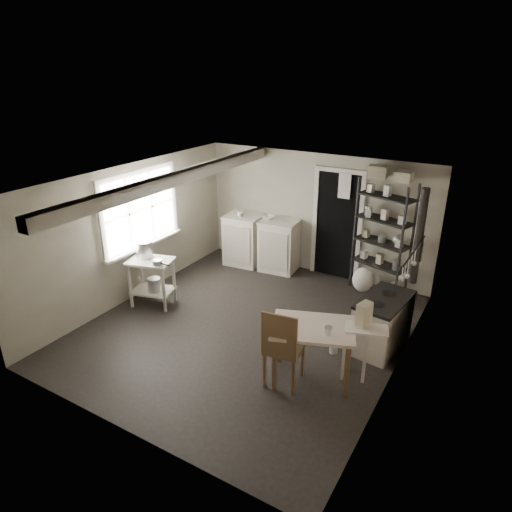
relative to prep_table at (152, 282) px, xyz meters
The scene contains 31 objects.
floor 1.81m from the prep_table, ahead, with size 5.00×5.00×0.00m, color black.
ceiling 2.59m from the prep_table, ahead, with size 5.00×5.00×0.00m, color beige.
wall_back 3.25m from the prep_table, 56.24° to the left, with size 4.50×0.02×2.30m, color #AEA894.
wall_front 3.04m from the prep_table, 53.41° to the right, with size 4.50×0.02×2.30m, color #AEA894.
wall_left 0.91m from the prep_table, 165.06° to the left, with size 0.02×5.00×2.30m, color #AEA894.
wall_right 4.08m from the prep_table, ahead, with size 0.02×5.00×2.30m, color #AEA894.
window 1.24m from the prep_table, 144.35° to the left, with size 0.12×1.76×1.28m, color silver, non-canonical shape.
doorway 3.46m from the prep_table, 49.67° to the left, with size 0.96×0.10×2.08m, color silver, non-canonical shape.
ceiling_beam 1.89m from the prep_table, 13.21° to the left, with size 0.18×5.00×0.18m, color silver, non-canonical shape.
wallpaper_panel 4.07m from the prep_table, ahead, with size 0.01×5.00×2.30m, color beige, non-canonical shape.
utensil_rail 4.18m from the prep_table, 10.49° to the left, with size 0.06×1.20×0.44m, color silver, non-canonical shape.
prep_table is the anchor object (origin of this frame).
stockpot 0.57m from the prep_table, 162.12° to the left, with size 0.27×0.27×0.30m, color silver.
saucepan 0.51m from the prep_table, 19.82° to the right, with size 0.16×0.16×0.09m, color silver.
bucket 0.07m from the prep_table, 24.37° to the right, with size 0.22×0.22×0.24m, color silver.
base_cabinets 2.44m from the prep_table, 71.38° to the left, with size 1.54×0.66×1.01m, color beige, non-canonical shape.
mixing_bowl 2.55m from the prep_table, 68.06° to the left, with size 0.31×0.31×0.07m, color silver.
counter_cup 2.29m from the prep_table, 80.41° to the left, with size 0.13×0.13×0.10m, color silver.
shelf_rack 3.96m from the prep_table, 37.26° to the left, with size 0.96×0.37×2.03m, color black, non-canonical shape.
shelf_jar 3.82m from the prep_table, 39.76° to the left, with size 0.09×0.09×0.19m, color silver.
storage_box_a 4.12m from the prep_table, 39.90° to the left, with size 0.30×0.26×0.20m, color beige.
storage_box_b 4.40m from the prep_table, 35.33° to the left, with size 0.26×0.24×0.17m, color beige.
stove 3.74m from the prep_table, 10.65° to the left, with size 0.55×0.99×0.78m, color beige, non-canonical shape.
stovepipe 4.26m from the prep_table, 16.11° to the left, with size 0.10×0.10×1.32m, color black, non-canonical shape.
side_ledge 3.72m from the prep_table, ahead, with size 0.52×0.28×0.80m, color silver, non-canonical shape.
oats_box 3.70m from the prep_table, ahead, with size 0.12×0.20×0.30m, color beige.
work_table 3.15m from the prep_table, ahead, with size 1.02×0.72×0.78m, color beige, non-canonical shape.
table_cup 3.40m from the prep_table, ahead, with size 0.11×0.11×0.10m, color silver.
chair 2.93m from the prep_table, 13.91° to the right, with size 0.45×0.47×1.08m, color brown, non-canonical shape.
flour_sack 3.67m from the prep_table, 37.72° to the left, with size 0.37×0.32×0.45m, color white.
floor_crock 3.19m from the prep_table, ahead, with size 0.12×0.12×0.15m, color silver.
Camera 1 is at (3.21, -5.14, 3.77)m, focal length 32.00 mm.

